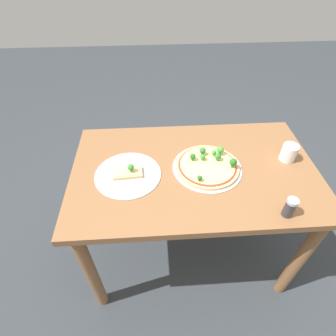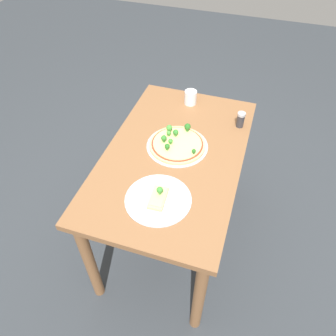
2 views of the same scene
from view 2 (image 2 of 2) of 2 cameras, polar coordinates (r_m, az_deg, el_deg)
The scene contains 6 objects.
ground_plane at distance 2.34m, azimuth 0.79°, elevation -11.21°, with size 8.00×8.00×0.00m, color #33383D.
dining_table at distance 1.83m, azimuth 0.99°, elevation -0.10°, with size 1.19×0.72×0.77m.
pizza_tray_whole at distance 1.78m, azimuth 1.45°, elevation 4.28°, with size 0.34×0.34×0.07m.
pizza_tray_slice at distance 1.53m, azimuth -1.71°, elevation -5.32°, with size 0.31×0.31×0.07m.
drinking_cup at distance 2.08m, azimuth 3.95°, elevation 12.17°, with size 0.08×0.08×0.09m, color white.
condiment_shaker at distance 1.94m, azimuth 12.53°, elevation 8.23°, with size 0.05×0.05×0.09m.
Camera 2 is at (-1.21, -0.36, 1.97)m, focal length 35.00 mm.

